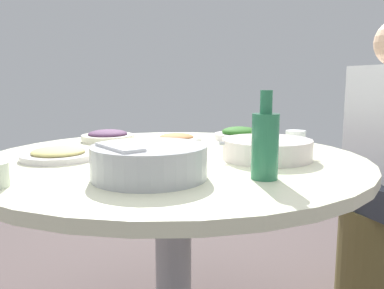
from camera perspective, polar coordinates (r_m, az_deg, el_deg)
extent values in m
cylinder|color=#99999E|center=(1.40, -2.66, -16.71)|extent=(0.12, 0.12, 0.68)
cylinder|color=beige|center=(1.29, -2.78, -2.34)|extent=(1.22, 1.22, 0.03)
cylinder|color=#B2B5BA|center=(0.99, -6.13, -2.45)|extent=(0.29, 0.29, 0.08)
ellipsoid|color=white|center=(0.99, -6.13, -2.22)|extent=(0.24, 0.24, 0.09)
cube|color=white|center=(0.95, -10.28, -0.33)|extent=(0.15, 0.14, 0.01)
cylinder|color=silver|center=(1.25, 10.64, -0.66)|extent=(0.28, 0.28, 0.06)
cylinder|color=black|center=(1.25, 10.64, -0.90)|extent=(0.24, 0.24, 0.04)
cylinder|color=silver|center=(1.25, 10.67, 0.33)|extent=(0.09, 0.29, 0.01)
cylinder|color=silver|center=(1.64, -11.93, 0.93)|extent=(0.21, 0.21, 0.03)
ellipsoid|color=#543353|center=(1.64, -11.95, 1.50)|extent=(0.16, 0.16, 0.03)
cylinder|color=white|center=(1.67, 6.83, 1.17)|extent=(0.21, 0.21, 0.02)
ellipsoid|color=#255E1C|center=(1.66, 6.85, 1.85)|extent=(0.15, 0.15, 0.04)
cylinder|color=silver|center=(1.30, -18.53, -1.59)|extent=(0.23, 0.23, 0.02)
ellipsoid|color=#C8BE6C|center=(1.30, -18.56, -0.98)|extent=(0.16, 0.16, 0.03)
cylinder|color=silver|center=(1.54, -2.21, 0.59)|extent=(0.19, 0.19, 0.02)
ellipsoid|color=#B6743F|center=(1.54, -2.21, 1.09)|extent=(0.13, 0.13, 0.03)
cylinder|color=#2C764E|center=(0.99, 10.39, -0.30)|extent=(0.07, 0.07, 0.16)
cylinder|color=#2C764E|center=(0.98, 10.57, 6.00)|extent=(0.03, 0.03, 0.06)
cylinder|color=white|center=(1.56, 14.58, 0.94)|extent=(0.07, 0.07, 0.05)
cylinder|color=brown|center=(1.93, 25.58, -14.67)|extent=(0.37, 0.37, 0.46)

